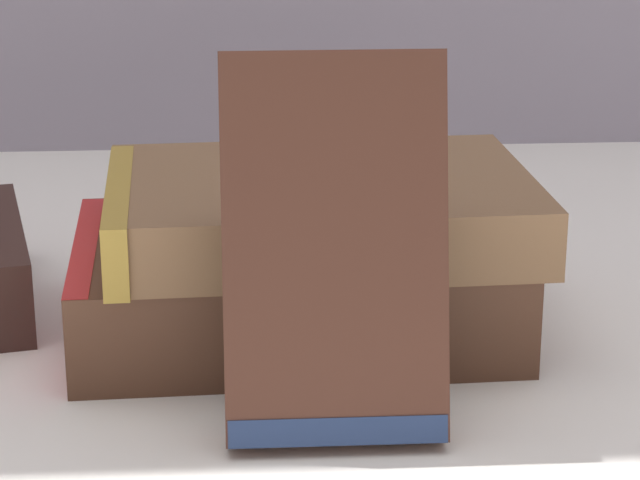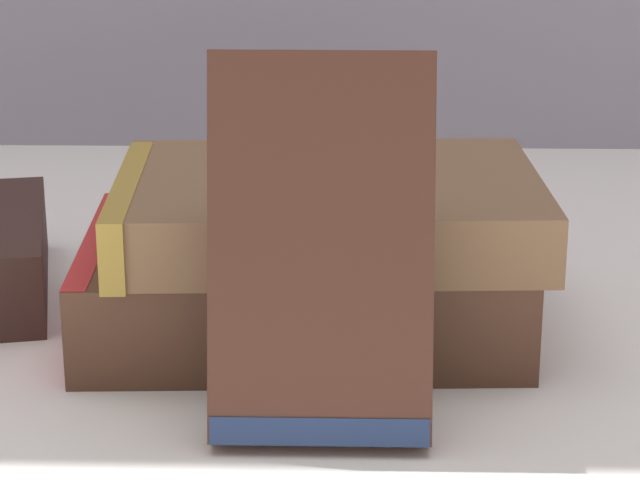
{
  "view_description": "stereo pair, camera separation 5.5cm",
  "coord_description": "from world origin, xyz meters",
  "px_view_note": "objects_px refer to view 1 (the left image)",
  "views": [
    {
      "loc": [
        -0.0,
        -0.64,
        0.27
      ],
      "look_at": [
        0.04,
        -0.02,
        0.06
      ],
      "focal_mm": 75.0,
      "sensor_mm": 36.0,
      "label": 1
    },
    {
      "loc": [
        0.05,
        -0.65,
        0.27
      ],
      "look_at": [
        0.04,
        -0.02,
        0.06
      ],
      "focal_mm": 75.0,
      "sensor_mm": 36.0,
      "label": 2
    }
  ],
  "objects_px": {
    "book_flat_top": "(315,211)",
    "book_leaning_front": "(340,260)",
    "pocket_watch": "(361,181)",
    "reading_glasses": "(165,241)",
    "book_flat_bottom": "(287,282)"
  },
  "relations": [
    {
      "from": "book_flat_bottom",
      "to": "pocket_watch",
      "type": "xyz_separation_m",
      "value": [
        0.04,
        -0.03,
        0.06
      ]
    },
    {
      "from": "reading_glasses",
      "to": "book_leaning_front",
      "type": "bearing_deg",
      "value": -63.7
    },
    {
      "from": "book_flat_top",
      "to": "pocket_watch",
      "type": "bearing_deg",
      "value": -39.79
    },
    {
      "from": "book_flat_top",
      "to": "book_flat_bottom",
      "type": "bearing_deg",
      "value": 143.58
    },
    {
      "from": "pocket_watch",
      "to": "book_flat_top",
      "type": "bearing_deg",
      "value": 143.03
    },
    {
      "from": "pocket_watch",
      "to": "reading_glasses",
      "type": "distance_m",
      "value": 0.21
    },
    {
      "from": "book_flat_bottom",
      "to": "reading_glasses",
      "type": "height_order",
      "value": "book_flat_bottom"
    },
    {
      "from": "book_flat_top",
      "to": "book_leaning_front",
      "type": "height_order",
      "value": "book_leaning_front"
    },
    {
      "from": "pocket_watch",
      "to": "reading_glasses",
      "type": "xyz_separation_m",
      "value": [
        -0.11,
        0.17,
        -0.08
      ]
    },
    {
      "from": "book_flat_top",
      "to": "reading_glasses",
      "type": "distance_m",
      "value": 0.18
    },
    {
      "from": "reading_glasses",
      "to": "book_flat_bottom",
      "type": "bearing_deg",
      "value": -56.05
    },
    {
      "from": "book_flat_top",
      "to": "reading_glasses",
      "type": "xyz_separation_m",
      "value": [
        -0.09,
        0.15,
        -0.06
      ]
    },
    {
      "from": "book_leaning_front",
      "to": "reading_glasses",
      "type": "xyz_separation_m",
      "value": [
        -0.09,
        0.26,
        -0.08
      ]
    },
    {
      "from": "book_flat_top",
      "to": "pocket_watch",
      "type": "relative_size",
      "value": 4.4
    },
    {
      "from": "book_flat_bottom",
      "to": "reading_glasses",
      "type": "bearing_deg",
      "value": 114.29
    }
  ]
}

